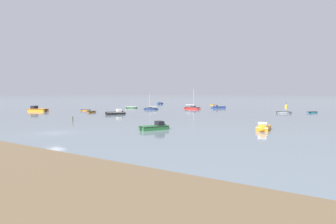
{
  "coord_description": "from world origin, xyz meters",
  "views": [
    {
      "loc": [
        37.92,
        -26.95,
        6.29
      ],
      "look_at": [
        -7.84,
        42.8,
        0.23
      ],
      "focal_mm": 31.43,
      "sensor_mm": 36.0,
      "label": 1
    }
  ],
  "objects_px": {
    "rowboat_moored_5": "(131,108)",
    "rowboat_moored_2": "(86,110)",
    "channel_buoy": "(286,106)",
    "motorboat_moored_3": "(118,113)",
    "motorboat_moored_6": "(160,104)",
    "sailboat_moored_0": "(151,109)",
    "rowboat_moored_3": "(92,112)",
    "motorboat_moored_7": "(217,108)",
    "mooring_post_near": "(73,118)",
    "sailboat_moored_1": "(192,108)",
    "motorboat_moored_1": "(35,110)",
    "motorboat_moored_5": "(158,128)",
    "rowboat_moored_0": "(312,112)",
    "rowboat_moored_1": "(283,113)",
    "motorboat_moored_4": "(263,129)",
    "rowboat_moored_4": "(212,105)"
  },
  "relations": [
    {
      "from": "motorboat_moored_6",
      "to": "motorboat_moored_5",
      "type": "bearing_deg",
      "value": 15.2
    },
    {
      "from": "motorboat_moored_1",
      "to": "rowboat_moored_5",
      "type": "distance_m",
      "value": 32.08
    },
    {
      "from": "rowboat_moored_5",
      "to": "rowboat_moored_2",
      "type": "bearing_deg",
      "value": 62.63
    },
    {
      "from": "motorboat_moored_4",
      "to": "rowboat_moored_3",
      "type": "relative_size",
      "value": 1.35
    },
    {
      "from": "sailboat_moored_0",
      "to": "sailboat_moored_1",
      "type": "xyz_separation_m",
      "value": [
        10.1,
        10.18,
        0.07
      ]
    },
    {
      "from": "motorboat_moored_3",
      "to": "sailboat_moored_0",
      "type": "relative_size",
      "value": 1.03
    },
    {
      "from": "motorboat_moored_3",
      "to": "rowboat_moored_4",
      "type": "bearing_deg",
      "value": 29.3
    },
    {
      "from": "sailboat_moored_0",
      "to": "rowboat_moored_3",
      "type": "xyz_separation_m",
      "value": [
        -6.17,
        -20.21,
        -0.08
      ]
    },
    {
      "from": "motorboat_moored_1",
      "to": "motorboat_moored_6",
      "type": "distance_m",
      "value": 60.79
    },
    {
      "from": "motorboat_moored_6",
      "to": "rowboat_moored_4",
      "type": "distance_m",
      "value": 25.51
    },
    {
      "from": "motorboat_moored_4",
      "to": "motorboat_moored_6",
      "type": "distance_m",
      "value": 93.52
    },
    {
      "from": "motorboat_moored_7",
      "to": "mooring_post_near",
      "type": "distance_m",
      "value": 58.21
    },
    {
      "from": "motorboat_moored_5",
      "to": "rowboat_moored_4",
      "type": "bearing_deg",
      "value": 44.11
    },
    {
      "from": "rowboat_moored_3",
      "to": "rowboat_moored_5",
      "type": "height_order",
      "value": "rowboat_moored_5"
    },
    {
      "from": "rowboat_moored_0",
      "to": "rowboat_moored_3",
      "type": "bearing_deg",
      "value": 160.22
    },
    {
      "from": "motorboat_moored_5",
      "to": "motorboat_moored_7",
      "type": "relative_size",
      "value": 1.06
    },
    {
      "from": "rowboat_moored_5",
      "to": "sailboat_moored_1",
      "type": "bearing_deg",
      "value": 178.58
    },
    {
      "from": "motorboat_moored_6",
      "to": "rowboat_moored_3",
      "type": "bearing_deg",
      "value": -4.88
    },
    {
      "from": "rowboat_moored_1",
      "to": "sailboat_moored_0",
      "type": "xyz_separation_m",
      "value": [
        -40.54,
        -7.49,
        0.05
      ]
    },
    {
      "from": "motorboat_moored_6",
      "to": "channel_buoy",
      "type": "height_order",
      "value": "channel_buoy"
    },
    {
      "from": "rowboat_moored_4",
      "to": "rowboat_moored_0",
      "type": "bearing_deg",
      "value": -2.0
    },
    {
      "from": "motorboat_moored_6",
      "to": "mooring_post_near",
      "type": "height_order",
      "value": "mooring_post_near"
    },
    {
      "from": "motorboat_moored_1",
      "to": "rowboat_moored_2",
      "type": "distance_m",
      "value": 14.88
    },
    {
      "from": "rowboat_moored_0",
      "to": "rowboat_moored_1",
      "type": "relative_size",
      "value": 0.74
    },
    {
      "from": "motorboat_moored_4",
      "to": "rowboat_moored_1",
      "type": "xyz_separation_m",
      "value": [
        -5.09,
        39.11,
        -0.1
      ]
    },
    {
      "from": "motorboat_moored_3",
      "to": "rowboat_moored_1",
      "type": "distance_m",
      "value": 45.79
    },
    {
      "from": "sailboat_moored_0",
      "to": "motorboat_moored_5",
      "type": "relative_size",
      "value": 1.0
    },
    {
      "from": "rowboat_moored_2",
      "to": "channel_buoy",
      "type": "bearing_deg",
      "value": -158.63
    },
    {
      "from": "motorboat_moored_5",
      "to": "rowboat_moored_3",
      "type": "xyz_separation_m",
      "value": [
        -37.18,
        19.55,
        -0.15
      ]
    },
    {
      "from": "motorboat_moored_5",
      "to": "rowboat_moored_3",
      "type": "height_order",
      "value": "motorboat_moored_5"
    },
    {
      "from": "sailboat_moored_0",
      "to": "rowboat_moored_3",
      "type": "distance_m",
      "value": 21.13
    },
    {
      "from": "motorboat_moored_5",
      "to": "rowboat_moored_0",
      "type": "bearing_deg",
      "value": 8.51
    },
    {
      "from": "motorboat_moored_3",
      "to": "rowboat_moored_1",
      "type": "bearing_deg",
      "value": -22.58
    },
    {
      "from": "motorboat_moored_1",
      "to": "rowboat_moored_1",
      "type": "height_order",
      "value": "motorboat_moored_1"
    },
    {
      "from": "motorboat_moored_3",
      "to": "motorboat_moored_6",
      "type": "bearing_deg",
      "value": 53.98
    },
    {
      "from": "rowboat_moored_0",
      "to": "motorboat_moored_5",
      "type": "xyz_separation_m",
      "value": [
        -16.13,
        -52.77,
        0.16
      ]
    },
    {
      "from": "rowboat_moored_3",
      "to": "rowboat_moored_2",
      "type": "bearing_deg",
      "value": -133.41
    },
    {
      "from": "rowboat_moored_3",
      "to": "mooring_post_near",
      "type": "distance_m",
      "value": 23.99
    },
    {
      "from": "rowboat_moored_5",
      "to": "rowboat_moored_3",
      "type": "bearing_deg",
      "value": 81.66
    },
    {
      "from": "motorboat_moored_1",
      "to": "sailboat_moored_1",
      "type": "relative_size",
      "value": 0.98
    },
    {
      "from": "motorboat_moored_4",
      "to": "channel_buoy",
      "type": "distance_m",
      "value": 72.91
    },
    {
      "from": "rowboat_moored_0",
      "to": "motorboat_moored_6",
      "type": "height_order",
      "value": "motorboat_moored_6"
    },
    {
      "from": "motorboat_moored_5",
      "to": "motorboat_moored_7",
      "type": "height_order",
      "value": "motorboat_moored_5"
    },
    {
      "from": "motorboat_moored_3",
      "to": "motorboat_moored_7",
      "type": "distance_m",
      "value": 40.94
    },
    {
      "from": "rowboat_moored_5",
      "to": "channel_buoy",
      "type": "xyz_separation_m",
      "value": [
        45.61,
        37.44,
        0.26
      ]
    },
    {
      "from": "rowboat_moored_5",
      "to": "motorboat_moored_4",
      "type": "bearing_deg",
      "value": 128.4
    },
    {
      "from": "rowboat_moored_2",
      "to": "motorboat_moored_5",
      "type": "relative_size",
      "value": 0.63
    },
    {
      "from": "sailboat_moored_0",
      "to": "motorboat_moored_7",
      "type": "bearing_deg",
      "value": -158.87
    },
    {
      "from": "motorboat_moored_7",
      "to": "mooring_post_near",
      "type": "height_order",
      "value": "mooring_post_near"
    },
    {
      "from": "sailboat_moored_1",
      "to": "rowboat_moored_0",
      "type": "bearing_deg",
      "value": 3.81
    }
  ]
}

